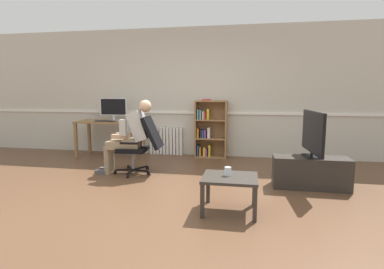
{
  "coord_description": "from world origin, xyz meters",
  "views": [
    {
      "loc": [
        1.02,
        -3.77,
        1.37
      ],
      "look_at": [
        0.15,
        0.85,
        0.7
      ],
      "focal_mm": 28.32,
      "sensor_mm": 36.0,
      "label": 1
    }
  ],
  "objects_px": {
    "office_chair": "(142,143)",
    "person_seated": "(130,135)",
    "computer_mouse": "(121,121)",
    "tv_screen": "(313,133)",
    "coffee_table": "(230,182)",
    "tv_stand": "(311,172)",
    "imac_monitor": "(113,108)",
    "bookshelf": "(209,130)",
    "radiator": "(166,141)",
    "computer_desk": "(110,126)",
    "keyboard": "(105,121)",
    "drinking_glass": "(228,171)"
  },
  "relations": [
    {
      "from": "imac_monitor",
      "to": "coffee_table",
      "type": "xyz_separation_m",
      "value": [
        2.63,
        -2.64,
        -0.68
      ]
    },
    {
      "from": "drinking_glass",
      "to": "keyboard",
      "type": "bearing_deg",
      "value": 138.36
    },
    {
      "from": "imac_monitor",
      "to": "coffee_table",
      "type": "distance_m",
      "value": 3.79
    },
    {
      "from": "radiator",
      "to": "imac_monitor",
      "type": "bearing_deg",
      "value": -163.55
    },
    {
      "from": "bookshelf",
      "to": "radiator",
      "type": "relative_size",
      "value": 1.67
    },
    {
      "from": "computer_mouse",
      "to": "radiator",
      "type": "xyz_separation_m",
      "value": [
        0.81,
        0.51,
        -0.47
      ]
    },
    {
      "from": "imac_monitor",
      "to": "bookshelf",
      "type": "xyz_separation_m",
      "value": [
        2.02,
        0.22,
        -0.46
      ]
    },
    {
      "from": "person_seated",
      "to": "coffee_table",
      "type": "height_order",
      "value": "person_seated"
    },
    {
      "from": "computer_mouse",
      "to": "tv_stand",
      "type": "xyz_separation_m",
      "value": [
        3.46,
        -1.36,
        -0.55
      ]
    },
    {
      "from": "radiator",
      "to": "tv_stand",
      "type": "height_order",
      "value": "radiator"
    },
    {
      "from": "bookshelf",
      "to": "drinking_glass",
      "type": "height_order",
      "value": "bookshelf"
    },
    {
      "from": "person_seated",
      "to": "tv_screen",
      "type": "xyz_separation_m",
      "value": [
        2.82,
        -0.27,
        0.13
      ]
    },
    {
      "from": "radiator",
      "to": "person_seated",
      "type": "height_order",
      "value": "person_seated"
    },
    {
      "from": "keyboard",
      "to": "drinking_glass",
      "type": "distance_m",
      "value": 3.61
    },
    {
      "from": "coffee_table",
      "to": "tv_screen",
      "type": "bearing_deg",
      "value": 45.05
    },
    {
      "from": "computer_mouse",
      "to": "person_seated",
      "type": "xyz_separation_m",
      "value": [
        0.64,
        -1.09,
        -0.12
      ]
    },
    {
      "from": "keyboard",
      "to": "tv_screen",
      "type": "relative_size",
      "value": 0.44
    },
    {
      "from": "tv_screen",
      "to": "imac_monitor",
      "type": "bearing_deg",
      "value": 62.48
    },
    {
      "from": "radiator",
      "to": "office_chair",
      "type": "height_order",
      "value": "office_chair"
    },
    {
      "from": "office_chair",
      "to": "person_seated",
      "type": "height_order",
      "value": "person_seated"
    },
    {
      "from": "keyboard",
      "to": "tv_stand",
      "type": "relative_size",
      "value": 0.4
    },
    {
      "from": "bookshelf",
      "to": "radiator",
      "type": "xyz_separation_m",
      "value": [
        -0.96,
        0.1,
        -0.28
      ]
    },
    {
      "from": "bookshelf",
      "to": "coffee_table",
      "type": "bearing_deg",
      "value": -77.91
    },
    {
      "from": "tv_screen",
      "to": "drinking_glass",
      "type": "bearing_deg",
      "value": 128.73
    },
    {
      "from": "person_seated",
      "to": "computer_mouse",
      "type": "bearing_deg",
      "value": -153.25
    },
    {
      "from": "keyboard",
      "to": "person_seated",
      "type": "distance_m",
      "value": 1.46
    },
    {
      "from": "imac_monitor",
      "to": "coffee_table",
      "type": "height_order",
      "value": "imac_monitor"
    },
    {
      "from": "imac_monitor",
      "to": "tv_screen",
      "type": "distance_m",
      "value": 4.03
    },
    {
      "from": "computer_mouse",
      "to": "tv_stand",
      "type": "relative_size",
      "value": 0.1
    },
    {
      "from": "keyboard",
      "to": "person_seated",
      "type": "xyz_separation_m",
      "value": [
        0.98,
        -1.07,
        -0.11
      ]
    },
    {
      "from": "computer_desk",
      "to": "computer_mouse",
      "type": "height_order",
      "value": "computer_mouse"
    },
    {
      "from": "computer_mouse",
      "to": "radiator",
      "type": "bearing_deg",
      "value": 32.13
    },
    {
      "from": "radiator",
      "to": "coffee_table",
      "type": "bearing_deg",
      "value": -62.01
    },
    {
      "from": "computer_mouse",
      "to": "drinking_glass",
      "type": "bearing_deg",
      "value": -45.7
    },
    {
      "from": "computer_desk",
      "to": "radiator",
      "type": "bearing_deg",
      "value": 19.22
    },
    {
      "from": "tv_stand",
      "to": "computer_mouse",
      "type": "bearing_deg",
      "value": 158.54
    },
    {
      "from": "computer_desk",
      "to": "imac_monitor",
      "type": "height_order",
      "value": "imac_monitor"
    },
    {
      "from": "person_seated",
      "to": "drinking_glass",
      "type": "relative_size",
      "value": 12.31
    },
    {
      "from": "bookshelf",
      "to": "tv_screen",
      "type": "xyz_separation_m",
      "value": [
        1.69,
        -1.77,
        0.21
      ]
    },
    {
      "from": "tv_screen",
      "to": "drinking_glass",
      "type": "height_order",
      "value": "tv_screen"
    },
    {
      "from": "office_chair",
      "to": "tv_stand",
      "type": "relative_size",
      "value": 0.93
    },
    {
      "from": "keyboard",
      "to": "coffee_table",
      "type": "relative_size",
      "value": 0.67
    },
    {
      "from": "imac_monitor",
      "to": "computer_mouse",
      "type": "height_order",
      "value": "imac_monitor"
    },
    {
      "from": "radiator",
      "to": "drinking_glass",
      "type": "bearing_deg",
      "value": -62.17
    },
    {
      "from": "tv_screen",
      "to": "coffee_table",
      "type": "height_order",
      "value": "tv_screen"
    },
    {
      "from": "imac_monitor",
      "to": "keyboard",
      "type": "xyz_separation_m",
      "value": [
        -0.09,
        -0.22,
        -0.27
      ]
    },
    {
      "from": "computer_desk",
      "to": "tv_screen",
      "type": "height_order",
      "value": "tv_screen"
    },
    {
      "from": "computer_mouse",
      "to": "tv_screen",
      "type": "height_order",
      "value": "tv_screen"
    },
    {
      "from": "keyboard",
      "to": "tv_screen",
      "type": "distance_m",
      "value": 4.03
    },
    {
      "from": "tv_stand",
      "to": "computer_desk",
      "type": "bearing_deg",
      "value": 158.55
    }
  ]
}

